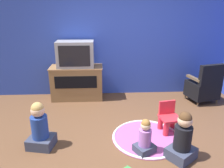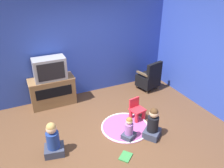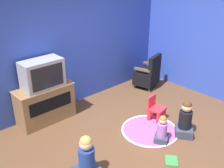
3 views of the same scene
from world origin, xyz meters
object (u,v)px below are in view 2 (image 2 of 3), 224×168
object	(u,v)px
tv_cabinet	(53,91)
child_watching_left	(53,141)
black_armchair	(149,78)
yellow_kid_chair	(137,111)
child_watching_center	(129,129)
child_watching_right	(153,124)
television	(50,69)
book	(126,157)

from	to	relation	value
tv_cabinet	child_watching_left	size ratio (longest dim) A/B	1.58
black_armchair	child_watching_left	bearing A→B (deg)	10.99
black_armchair	child_watching_left	xyz separation A→B (m)	(-3.09, -1.46, -0.04)
yellow_kid_chair	child_watching_center	size ratio (longest dim) A/B	0.95
child_watching_center	child_watching_right	bearing A→B (deg)	-47.39
television	book	world-z (taller)	television
child_watching_left	child_watching_right	xyz separation A→B (m)	(1.97, -0.36, -0.01)
tv_cabinet	yellow_kid_chair	distance (m)	2.22
television	tv_cabinet	bearing A→B (deg)	90.00
child_watching_left	child_watching_center	world-z (taller)	child_watching_left
television	book	bearing A→B (deg)	-71.37
child_watching_right	yellow_kid_chair	bearing A→B (deg)	50.27
child_watching_center	black_armchair	bearing A→B (deg)	16.94
child_watching_center	book	xyz separation A→B (m)	(-0.31, -0.45, -0.21)
television	book	size ratio (longest dim) A/B	2.43
television	yellow_kid_chair	bearing A→B (deg)	-41.56
tv_cabinet	black_armchair	bearing A→B (deg)	-7.26
tv_cabinet	child_watching_right	world-z (taller)	tv_cabinet
child_watching_left	child_watching_right	distance (m)	2.00
black_armchair	book	bearing A→B (deg)	33.78
child_watching_left	child_watching_center	size ratio (longest dim) A/B	1.36
tv_cabinet	book	size ratio (longest dim) A/B	3.55
child_watching_left	child_watching_right	world-z (taller)	child_watching_left
child_watching_left	child_watching_right	size ratio (longest dim) A/B	1.02
black_armchair	child_watching_right	world-z (taller)	black_armchair
child_watching_right	book	world-z (taller)	child_watching_right
child_watching_right	tv_cabinet	bearing A→B (deg)	89.81
tv_cabinet	black_armchair	world-z (taller)	black_armchair
television	child_watching_center	distance (m)	2.43
television	child_watching_center	world-z (taller)	television
tv_cabinet	yellow_kid_chair	bearing A→B (deg)	-41.95
tv_cabinet	television	world-z (taller)	television
yellow_kid_chair	child_watching_right	size ratio (longest dim) A/B	0.71
yellow_kid_chair	child_watching_right	bearing A→B (deg)	-103.28
child_watching_right	book	bearing A→B (deg)	163.95
television	black_armchair	world-z (taller)	television
tv_cabinet	book	xyz separation A→B (m)	(0.82, -2.47, -0.37)
yellow_kid_chair	tv_cabinet	bearing A→B (deg)	127.83
yellow_kid_chair	book	size ratio (longest dim) A/B	1.57
television	child_watching_left	bearing A→B (deg)	-101.48
television	book	distance (m)	2.77
tv_cabinet	book	distance (m)	2.63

